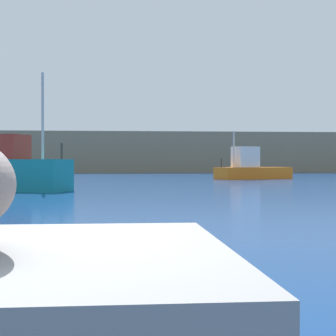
# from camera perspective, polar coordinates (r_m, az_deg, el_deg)

# --- Properties ---
(hillside_backdrop) EXTENTS (140.00, 17.56, 5.08)m
(hillside_backdrop) POSITION_cam_1_polar(r_m,az_deg,el_deg) (76.79, -5.99, 1.50)
(hillside_backdrop) COLOR #7F755B
(hillside_backdrop) RESTS_ON ground
(fishing_boat_teal) EXTENTS (5.53, 3.88, 5.23)m
(fishing_boat_teal) POSITION_cam_1_polar(r_m,az_deg,el_deg) (26.23, -15.52, -0.27)
(fishing_boat_teal) COLOR teal
(fishing_boat_teal) RESTS_ON ground
(fishing_boat_orange) EXTENTS (6.42, 4.07, 3.67)m
(fishing_boat_orange) POSITION_cam_1_polar(r_m,az_deg,el_deg) (44.00, 8.44, -0.08)
(fishing_boat_orange) COLOR orange
(fishing_boat_orange) RESTS_ON ground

